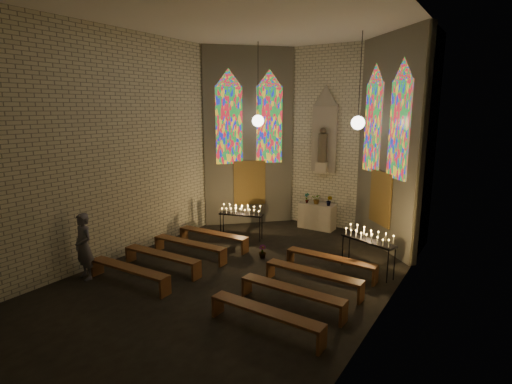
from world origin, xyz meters
TOP-DOWN VIEW (x-y plane):
  - floor at (0.00, 0.00)m, footprint 12.00×12.00m
  - room at (-0.00, 3.37)m, footprint 8.22×12.43m
  - altar at (0.00, 5.45)m, footprint 1.40×0.60m
  - flower_vase_left at (-0.42, 5.37)m, footprint 0.23×0.17m
  - flower_vase_center at (0.00, 5.39)m, footprint 0.38×0.34m
  - flower_vase_right at (0.52, 5.37)m, footprint 0.22×0.18m
  - aisle_flower_pot at (-0.16, 1.60)m, footprint 0.31×0.31m
  - votive_stand_left at (-1.81, 2.81)m, footprint 1.63×0.80m
  - votive_stand_right at (3.00, 2.23)m, footprint 1.70×0.94m
  - pew_left_0 at (-2.14, 1.58)m, footprint 2.68×0.44m
  - pew_right_0 at (2.14, 1.58)m, footprint 2.68×0.44m
  - pew_left_1 at (-2.14, 0.38)m, footprint 2.68×0.44m
  - pew_right_1 at (2.14, 0.38)m, footprint 2.68×0.44m
  - pew_left_2 at (-2.14, -0.82)m, footprint 2.68×0.44m
  - pew_right_2 at (2.14, -0.82)m, footprint 2.68×0.44m
  - pew_left_3 at (-2.14, -2.02)m, footprint 2.68×0.44m
  - pew_right_3 at (2.14, -2.02)m, footprint 2.68×0.44m
  - visitor at (-3.50, -2.38)m, footprint 0.74×0.54m

SIDE VIEW (x-z plane):
  - floor at x=0.00m, z-range 0.00..0.00m
  - aisle_flower_pot at x=-0.16m, z-range 0.00..0.41m
  - pew_left_0 at x=-2.14m, z-range 0.16..0.67m
  - pew_right_0 at x=2.14m, z-range 0.16..0.67m
  - pew_left_1 at x=-2.14m, z-range 0.16..0.67m
  - pew_right_1 at x=2.14m, z-range 0.16..0.67m
  - pew_left_2 at x=-2.14m, z-range 0.16..0.67m
  - pew_right_2 at x=2.14m, z-range 0.16..0.67m
  - pew_left_3 at x=-2.14m, z-range 0.16..0.67m
  - pew_right_3 at x=2.14m, z-range 0.16..0.67m
  - altar at x=0.00m, z-range 0.00..1.00m
  - visitor at x=-3.50m, z-range 0.00..1.87m
  - votive_stand_left at x=-1.81m, z-range 0.42..1.58m
  - votive_stand_right at x=3.00m, z-range 0.44..1.66m
  - flower_vase_left at x=-0.42m, z-range 1.00..1.40m
  - flower_vase_right at x=0.52m, z-range 1.00..1.40m
  - flower_vase_center at x=0.00m, z-range 1.00..1.41m
  - room at x=0.00m, z-range 0.21..7.22m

